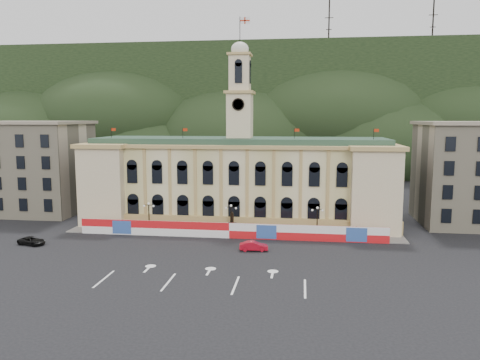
# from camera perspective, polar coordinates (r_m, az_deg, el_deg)

# --- Properties ---
(ground) EXTENTS (260.00, 260.00, 0.00)m
(ground) POSITION_cam_1_polar(r_m,az_deg,el_deg) (61.71, -3.51, -10.60)
(ground) COLOR black
(ground) RESTS_ON ground
(lane_markings) EXTENTS (26.00, 10.00, 0.02)m
(lane_markings) POSITION_cam_1_polar(r_m,az_deg,el_deg) (57.08, -4.49, -12.14)
(lane_markings) COLOR white
(lane_markings) RESTS_ON ground
(hill_ridge) EXTENTS (230.00, 80.00, 64.00)m
(hill_ridge) POSITION_cam_1_polar(r_m,az_deg,el_deg) (179.86, 3.99, 7.67)
(hill_ridge) COLOR black
(hill_ridge) RESTS_ON ground
(city_hall) EXTENTS (56.20, 17.60, 37.10)m
(city_hall) POSITION_cam_1_polar(r_m,az_deg,el_deg) (86.65, -0.05, 0.04)
(city_hall) COLOR beige
(city_hall) RESTS_ON ground
(side_building_left) EXTENTS (21.00, 17.00, 18.60)m
(side_building_left) POSITION_cam_1_polar(r_m,az_deg,el_deg) (104.30, -23.91, 1.49)
(side_building_left) COLOR #C2B696
(side_building_left) RESTS_ON ground
(side_building_right) EXTENTS (21.00, 17.00, 18.60)m
(side_building_right) POSITION_cam_1_polar(r_m,az_deg,el_deg) (94.44, 27.08, 0.74)
(side_building_right) COLOR #C2B696
(side_building_right) RESTS_ON ground
(hoarding_fence) EXTENTS (50.00, 0.44, 2.50)m
(hoarding_fence) POSITION_cam_1_polar(r_m,az_deg,el_deg) (75.63, -1.27, -6.17)
(hoarding_fence) COLOR red
(hoarding_fence) RESTS_ON ground
(pavement) EXTENTS (56.00, 5.50, 0.16)m
(pavement) POSITION_cam_1_polar(r_m,az_deg,el_deg) (78.50, -1.01, -6.54)
(pavement) COLOR slate
(pavement) RESTS_ON ground
(statue) EXTENTS (1.40, 1.40, 3.72)m
(statue) POSITION_cam_1_polar(r_m,az_deg,el_deg) (78.47, -0.98, -5.71)
(statue) COLOR #595651
(statue) RESTS_ON ground
(lamp_left) EXTENTS (1.96, 0.44, 5.15)m
(lamp_left) POSITION_cam_1_polar(r_m,az_deg,el_deg) (80.36, -11.04, -4.15)
(lamp_left) COLOR black
(lamp_left) RESTS_ON ground
(lamp_center) EXTENTS (1.96, 0.44, 5.15)m
(lamp_center) POSITION_cam_1_polar(r_m,az_deg,el_deg) (77.09, -1.10, -4.51)
(lamp_center) COLOR black
(lamp_center) RESTS_ON ground
(lamp_right) EXTENTS (1.96, 0.44, 5.15)m
(lamp_right) POSITION_cam_1_polar(r_m,az_deg,el_deg) (76.29, 9.39, -4.75)
(lamp_right) COLOR black
(lamp_right) RESTS_ON ground
(red_sedan) EXTENTS (2.22, 4.44, 1.38)m
(red_sedan) POSITION_cam_1_polar(r_m,az_deg,el_deg) (68.84, 1.69, -8.05)
(red_sedan) COLOR #AB0C1C
(red_sedan) RESTS_ON ground
(black_suv) EXTENTS (3.89, 5.20, 1.20)m
(black_suv) POSITION_cam_1_polar(r_m,az_deg,el_deg) (78.64, -24.05, -6.79)
(black_suv) COLOR black
(black_suv) RESTS_ON ground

